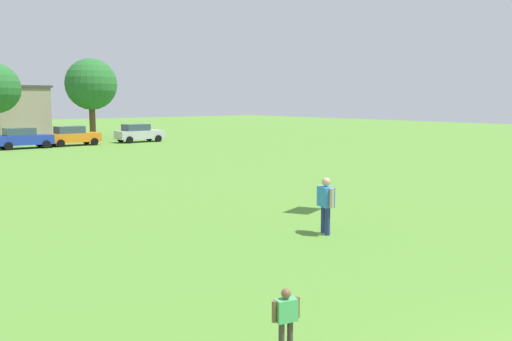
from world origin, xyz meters
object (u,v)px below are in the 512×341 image
tree_far_right (91,84)px  parked_car_orange_3 (73,136)px  parked_car_silver_4 (139,133)px  adult_bystander (326,201)px  child_kite_flyer (286,314)px  parked_car_blue_2 (23,138)px

tree_far_right → parked_car_orange_3: bearing=-122.9°
parked_car_orange_3 → parked_car_silver_4: same height
adult_bystander → parked_car_orange_3: adult_bystander is taller
adult_bystander → tree_far_right: bearing=-176.8°
child_kite_flyer → parked_car_silver_4: parked_car_silver_4 is taller
parked_car_orange_3 → parked_car_silver_4: bearing=0.7°
adult_bystander → parked_car_blue_2: size_ratio=0.39×
adult_bystander → parked_car_silver_4: bearing=178.6°
adult_bystander → child_kite_flyer: bearing=-33.1°
parked_car_blue_2 → parked_car_orange_3: 4.21m
parked_car_orange_3 → parked_car_silver_4: 6.25m
parked_car_blue_2 → parked_car_orange_3: same height
child_kite_flyer → tree_far_right: bearing=84.1°
parked_car_blue_2 → parked_car_orange_3: bearing=4.1°
parked_car_orange_3 → parked_car_silver_4: size_ratio=1.00×
parked_car_orange_3 → tree_far_right: size_ratio=0.53×
child_kite_flyer → tree_far_right: tree_far_right is taller
adult_bystander → parked_car_blue_2: adult_bystander is taller
parked_car_silver_4 → parked_car_blue_2: bearing=-177.9°
adult_bystander → parked_car_silver_4: size_ratio=0.39×
parked_car_blue_2 → parked_car_silver_4: (10.45, 0.38, 0.00)m
child_kite_flyer → parked_car_silver_4: 44.73m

